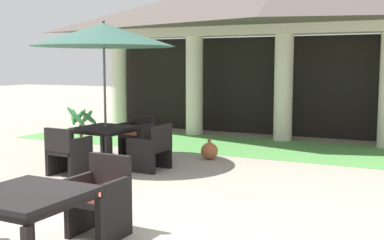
% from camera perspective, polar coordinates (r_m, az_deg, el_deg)
% --- Properties ---
extents(background_pavilion, '(11.03, 3.10, 4.22)m').
position_cam_1_polar(background_pavilion, '(12.52, 10.88, 12.48)').
color(background_pavilion, beige).
rests_on(background_pavilion, ground).
extents(lawn_strip, '(12.83, 2.61, 0.01)m').
position_cam_1_polar(lawn_strip, '(11.31, 8.76, -3.24)').
color(lawn_strip, '#519347').
rests_on(lawn_strip, ground).
extents(patio_table_near_foreground, '(1.02, 1.02, 0.73)m').
position_cam_1_polar(patio_table_near_foreground, '(9.43, -10.02, -1.35)').
color(patio_table_near_foreground, black).
rests_on(patio_table_near_foreground, ground).
extents(patio_umbrella_near_foreground, '(2.67, 2.67, 2.72)m').
position_cam_1_polar(patio_umbrella_near_foreground, '(9.36, -10.25, 9.64)').
color(patio_umbrella_near_foreground, '#2D2D2D').
rests_on(patio_umbrella_near_foreground, ground).
extents(patio_chair_near_foreground_east, '(0.62, 0.66, 0.84)m').
position_cam_1_polar(patio_chair_near_foreground_east, '(8.86, -4.75, -3.37)').
color(patio_chair_near_foreground_east, black).
rests_on(patio_chair_near_foreground_east, ground).
extents(patio_chair_near_foreground_south, '(0.61, 0.60, 0.84)m').
position_cam_1_polar(patio_chair_near_foreground_south, '(8.70, -14.28, -3.64)').
color(patio_chair_near_foreground_south, black).
rests_on(patio_chair_near_foreground_south, ground).
extents(patio_chair_near_foreground_north, '(0.60, 0.55, 0.83)m').
position_cam_1_polar(patio_chair_near_foreground_north, '(10.28, -6.40, -1.86)').
color(patio_chair_near_foreground_north, black).
rests_on(patio_chair_near_foreground_north, ground).
extents(patio_table_mid_left, '(1.02, 1.02, 0.76)m').
position_cam_1_polar(patio_table_mid_left, '(4.79, -18.63, -9.00)').
color(patio_table_mid_left, black).
rests_on(patio_table_mid_left, ground).
extents(patio_chair_mid_left_north, '(0.58, 0.51, 0.90)m').
position_cam_1_polar(patio_chair_mid_left_north, '(5.62, -10.62, -9.04)').
color(patio_chair_mid_left_north, black).
rests_on(patio_chair_mid_left_north, ground).
extents(potted_palm_left_edge, '(0.56, 0.54, 1.05)m').
position_cam_1_polar(potted_palm_left_edge, '(10.63, -12.77, -2.10)').
color(potted_palm_left_edge, '#47423D').
rests_on(potted_palm_left_edge, ground).
extents(terracotta_urn, '(0.34, 0.34, 0.42)m').
position_cam_1_polar(terracotta_urn, '(9.87, 2.04, -3.61)').
color(terracotta_urn, '#9E5633').
rests_on(terracotta_urn, ground).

